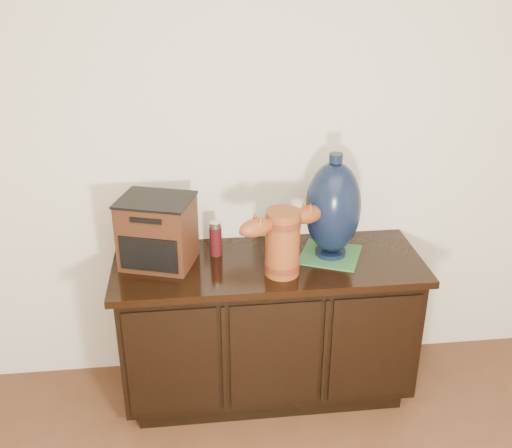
{
  "coord_description": "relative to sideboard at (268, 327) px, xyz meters",
  "views": [
    {
      "loc": [
        -0.34,
        -0.23,
        2.11
      ],
      "look_at": [
        -0.06,
        2.18,
        0.97
      ],
      "focal_mm": 42.0,
      "sensor_mm": 36.0,
      "label": 1
    }
  ],
  "objects": [
    {
      "name": "sideboard",
      "position": [
        0.0,
        0.0,
        0.0
      ],
      "size": [
        1.46,
        0.56,
        0.75
      ],
      "color": "black",
      "rests_on": "ground"
    },
    {
      "name": "terracotta_vessel",
      "position": [
        0.05,
        -0.12,
        0.54
      ],
      "size": [
        0.43,
        0.24,
        0.31
      ],
      "rotation": [
        0.0,
        0.0,
        0.41
      ],
      "color": "brown",
      "rests_on": "sideboard"
    },
    {
      "name": "tv_radio",
      "position": [
        -0.51,
        0.05,
        0.53
      ],
      "size": [
        0.39,
        0.35,
        0.32
      ],
      "rotation": [
        0.0,
        0.0,
        -0.31
      ],
      "color": "#3D1D0F",
      "rests_on": "sideboard"
    },
    {
      "name": "green_mat",
      "position": [
        0.3,
        0.03,
        0.37
      ],
      "size": [
        0.36,
        0.36,
        0.01
      ],
      "primitive_type": "cube",
      "rotation": [
        0.0,
        0.0,
        -0.41
      ],
      "color": "#2E6633",
      "rests_on": "sideboard"
    },
    {
      "name": "lamp_base",
      "position": [
        0.3,
        0.03,
        0.62
      ],
      "size": [
        0.34,
        0.34,
        0.5
      ],
      "rotation": [
        0.0,
        0.0,
        -0.41
      ],
      "color": "black",
      "rests_on": "green_mat"
    },
    {
      "name": "spray_can",
      "position": [
        -0.24,
        0.1,
        0.45
      ],
      "size": [
        0.06,
        0.06,
        0.17
      ],
      "color": "#5F1015",
      "rests_on": "sideboard"
    }
  ]
}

